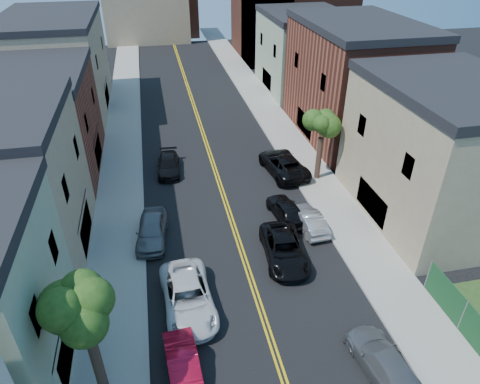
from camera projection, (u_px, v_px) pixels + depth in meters
sidewalk_left at (121, 143)px, 40.19m from camera, size 3.20×100.00×0.15m
sidewalk_right at (281, 129)px, 42.95m from camera, size 3.20×100.00×0.15m
curb_left at (140, 141)px, 40.50m from camera, size 0.30×100.00×0.15m
curb_right at (265, 130)px, 42.65m from camera, size 0.30×100.00×0.15m
bldg_left_brick at (34, 127)px, 33.72m from camera, size 9.00×12.00×8.00m
bldg_left_tan_far at (58, 68)px, 44.89m from camera, size 9.00×16.00×9.50m
bldg_right_tan at (441, 156)px, 28.42m from camera, size 9.00×12.00×9.00m
bldg_right_brick at (353, 84)px, 39.72m from camera, size 9.00×14.00×10.00m
bldg_right_palegrn at (303, 54)px, 51.69m from camera, size 9.00×12.00×8.50m
church at (286, 7)px, 62.95m from camera, size 16.20×14.20×22.60m
backdrop_left at (146, 4)px, 72.41m from camera, size 14.00×8.00×12.00m
backdrop_center at (168, 6)px, 76.95m from camera, size 10.00×8.00×10.00m
tree_left_mid at (77, 289)px, 15.24m from camera, size 5.20×5.20×9.29m
tree_right_far at (324, 112)px, 31.65m from camera, size 4.40×4.40×8.03m
red_sedan at (184, 368)px, 19.20m from camera, size 1.72×4.16×1.34m
white_pickup at (188, 297)px, 22.69m from camera, size 2.89×5.78×1.57m
grey_car_left at (152, 230)px, 27.63m from camera, size 2.38×4.79×1.57m
black_car_left at (169, 165)px, 35.39m from camera, size 2.06×4.48×1.27m
grey_car_right at (384, 363)px, 19.41m from camera, size 2.41×4.90×1.37m
black_car_right at (286, 210)px, 29.70m from camera, size 2.17×4.41×1.45m
silver_car_right at (309, 220)px, 28.80m from camera, size 1.69×4.11×1.32m
dark_car_right_far at (283, 164)px, 35.20m from camera, size 3.43×6.17×1.63m
black_suv_lane at (284, 249)px, 26.11m from camera, size 2.82×5.42×1.46m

